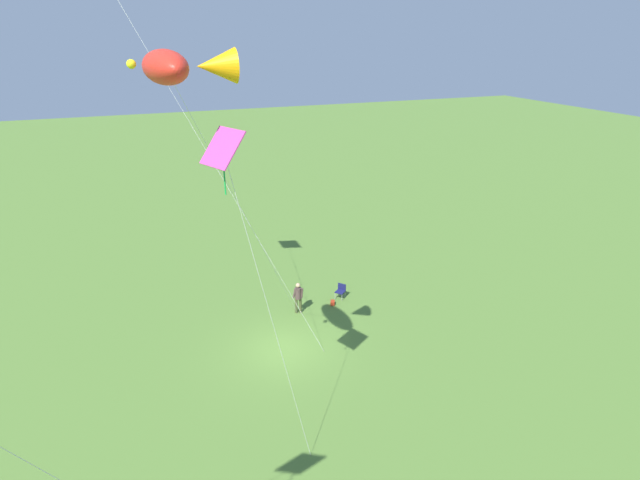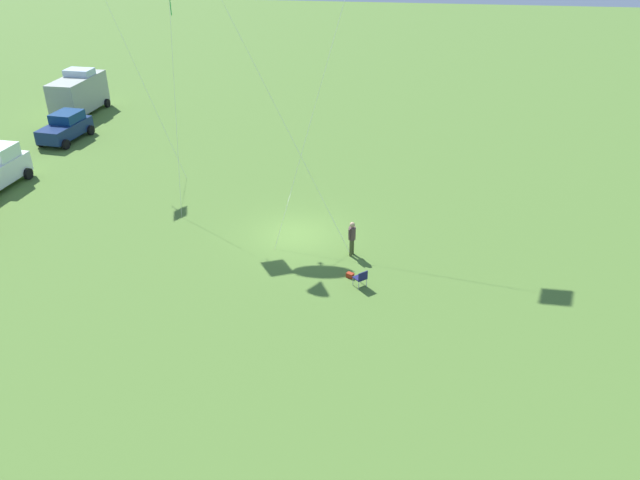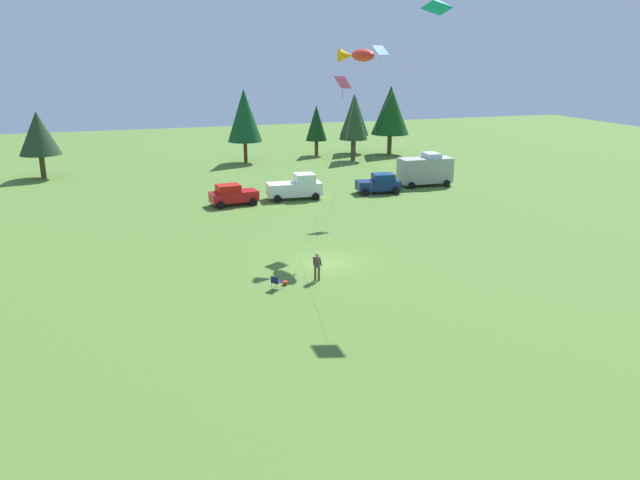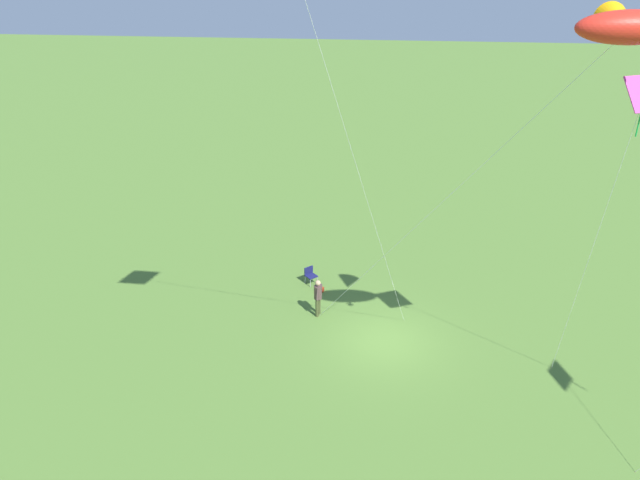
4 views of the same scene
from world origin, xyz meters
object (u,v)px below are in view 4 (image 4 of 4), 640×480
Objects in this scene: folding_chair at (310,274)px; kite_large_fish at (627,26)px; person_kite_flyer at (318,295)px; backpack_on_grass at (320,289)px.

kite_large_fish is (8.54, 9.10, 12.47)m from folding_chair.
backpack_on_grass is (-2.02, -0.12, -0.91)m from person_kite_flyer.
kite_large_fish is (5.80, 8.44, 11.94)m from person_kite_flyer.
folding_chair is at bearing -133.15° from kite_large_fish.
person_kite_flyer is 2.86m from folding_chair.
person_kite_flyer is 2.12× the size of folding_chair.
kite_large_fish reaches higher than person_kite_flyer.
backpack_on_grass is at bearing -4.88° from folding_chair.
person_kite_flyer is at bearing -28.26° from folding_chair.
person_kite_flyer reaches higher than folding_chair.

